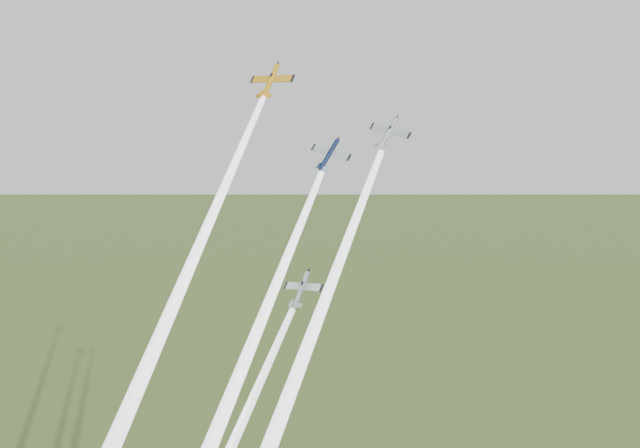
{
  "coord_description": "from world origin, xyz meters",
  "views": [
    {
      "loc": [
        61.1,
        -104.81,
        109.1
      ],
      "look_at": [
        0.0,
        -6.0,
        92.0
      ],
      "focal_mm": 45.0,
      "sensor_mm": 36.0,
      "label": 1
    }
  ],
  "objects_px": {
    "plane_silver_right": "(389,133)",
    "plane_navy": "(329,154)",
    "plane_yellow": "(270,81)",
    "plane_silver_low": "(302,289)"
  },
  "relations": [
    {
      "from": "plane_navy",
      "to": "plane_silver_low",
      "type": "height_order",
      "value": "plane_navy"
    },
    {
      "from": "plane_navy",
      "to": "plane_yellow",
      "type": "bearing_deg",
      "value": 161.54
    },
    {
      "from": "plane_silver_low",
      "to": "plane_navy",
      "type": "bearing_deg",
      "value": 92.08
    },
    {
      "from": "plane_yellow",
      "to": "plane_silver_right",
      "type": "distance_m",
      "value": 25.11
    },
    {
      "from": "plane_navy",
      "to": "plane_silver_right",
      "type": "distance_m",
      "value": 9.72
    },
    {
      "from": "plane_silver_right",
      "to": "plane_navy",
      "type": "bearing_deg",
      "value": -167.48
    },
    {
      "from": "plane_yellow",
      "to": "plane_navy",
      "type": "xyz_separation_m",
      "value": [
        14.5,
        -5.68,
        -11.07
      ]
    },
    {
      "from": "plane_yellow",
      "to": "plane_silver_low",
      "type": "distance_m",
      "value": 35.45
    },
    {
      "from": "plane_navy",
      "to": "plane_silver_right",
      "type": "height_order",
      "value": "plane_silver_right"
    },
    {
      "from": "plane_silver_low",
      "to": "plane_silver_right",
      "type": "bearing_deg",
      "value": 47.78
    }
  ]
}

